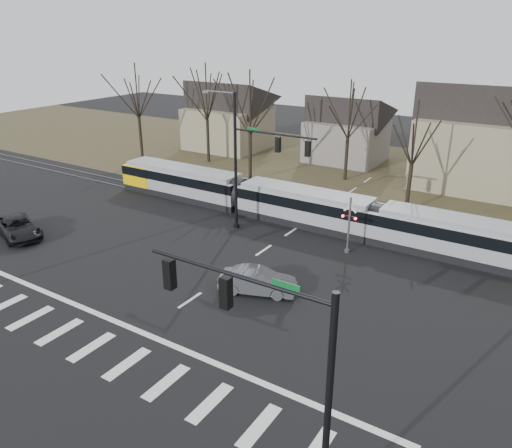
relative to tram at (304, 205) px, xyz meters
The scene contains 16 objects.
ground 16.07m from the tram, 89.81° to the right, with size 140.00×140.00×0.00m, color black.
grass_verge 16.07m from the tram, 89.81° to the left, with size 140.00×28.00×0.01m, color #38331E.
crosswalk 20.06m from the tram, 89.85° to the right, with size 27.00×2.60×0.01m.
stop_line 17.86m from the tram, 89.83° to the right, with size 28.00×0.35×0.01m, color silver.
lane_dashes 1.51m from the tram, ahead, with size 0.18×30.00×0.01m.
rail_pair 1.50m from the tram, 75.11° to the right, with size 90.00×1.52×0.06m.
tram is the anchor object (origin of this frame).
sedan 11.56m from the tram, 75.81° to the right, with size 4.72×3.00×1.47m, color #4E5256.
suv 21.38m from the tram, 140.56° to the right, with size 5.70×3.90×1.45m, color black.
signal_pole_near_right 24.51m from the tram, 65.20° to the right, with size 6.72×0.44×8.00m.
signal_pole_far 5.94m from the tram, 123.93° to the right, with size 9.28×0.44×10.20m.
rail_crossing_signal 6.00m from the tram, 32.40° to the right, with size 1.08×0.36×4.00m.
tree_row 10.79m from the tram, 78.40° to the left, with size 59.20×7.20×10.00m.
house_a 27.03m from the tram, 137.94° to the left, with size 9.72×8.64×8.60m.
house_b 20.75m from the tram, 103.89° to the left, with size 8.64×7.56×7.65m.
house_c 19.62m from the tram, 61.96° to the left, with size 10.80×8.64×10.10m.
Camera 1 is at (16.37, -16.81, 14.51)m, focal length 35.00 mm.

